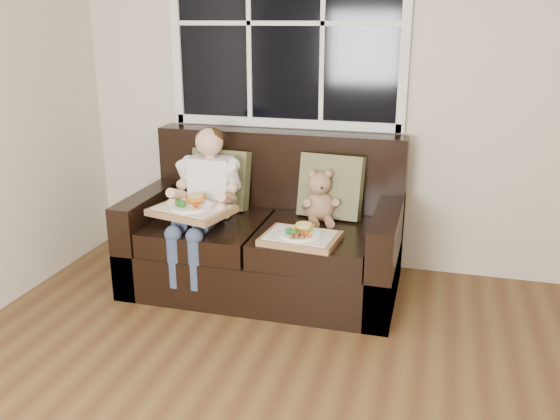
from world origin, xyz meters
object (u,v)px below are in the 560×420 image
(child, at_px, (206,190))
(teddy_bear, at_px, (319,200))
(loveseat, at_px, (267,239))
(tray_left, at_px, (192,208))
(tray_right, at_px, (301,237))

(child, height_order, teddy_bear, child)
(loveseat, xyz_separation_m, child, (-0.37, -0.12, 0.34))
(loveseat, xyz_separation_m, tray_left, (-0.39, -0.30, 0.27))
(teddy_bear, bearing_deg, tray_left, -173.63)
(loveseat, distance_m, teddy_bear, 0.43)
(teddy_bear, distance_m, tray_right, 0.41)
(child, relative_size, tray_right, 1.94)
(teddy_bear, height_order, tray_left, teddy_bear)
(loveseat, xyz_separation_m, tray_right, (0.30, -0.34, 0.17))
(loveseat, height_order, tray_left, loveseat)
(child, xyz_separation_m, tray_left, (-0.02, -0.18, -0.07))
(loveseat, relative_size, child, 1.91)
(teddy_bear, xyz_separation_m, tray_right, (-0.03, -0.39, -0.11))
(tray_left, distance_m, tray_right, 0.70)
(teddy_bear, xyz_separation_m, tray_left, (-0.72, -0.35, -0.01))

